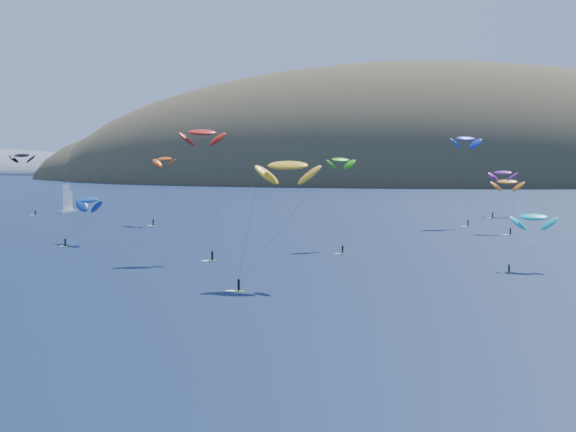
% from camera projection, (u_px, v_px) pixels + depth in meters
% --- Properties ---
extents(ground, '(2800.00, 2800.00, 0.00)m').
position_uv_depth(ground, '(206.00, 362.00, 83.82)').
color(ground, black).
rests_on(ground, ground).
extents(island, '(730.00, 300.00, 210.00)m').
position_uv_depth(island, '(440.00, 194.00, 631.81)').
color(island, '#3D3526').
rests_on(island, ground).
extents(sailboat, '(9.85, 8.64, 11.78)m').
position_uv_depth(sailboat, '(68.00, 210.00, 291.73)').
color(sailboat, silver).
rests_on(sailboat, ground).
extents(kitesurfer_1, '(9.29, 11.81, 22.24)m').
position_uv_depth(kitesurfer_1, '(164.00, 159.00, 244.64)').
color(kitesurfer_1, '#B1FA1B').
rests_on(kitesurfer_1, ground).
extents(kitesurfer_2, '(12.37, 12.33, 22.64)m').
position_uv_depth(kitesurfer_2, '(288.00, 166.00, 133.03)').
color(kitesurfer_2, '#B1FA1B').
rests_on(kitesurfer_2, ground).
extents(kitesurfer_3, '(7.55, 15.87, 22.13)m').
position_uv_depth(kitesurfer_3, '(341.00, 160.00, 183.69)').
color(kitesurfer_3, '#B1FA1B').
rests_on(kitesurfer_3, ground).
extents(kitesurfer_4, '(10.79, 8.62, 28.73)m').
position_uv_depth(kitesurfer_4, '(466.00, 139.00, 237.49)').
color(kitesurfer_4, '#B1FA1B').
rests_on(kitesurfer_4, ground).
extents(kitesurfer_5, '(9.80, 8.39, 12.10)m').
position_uv_depth(kitesurfer_5, '(534.00, 217.00, 149.44)').
color(kitesurfer_5, '#B1FA1B').
rests_on(kitesurfer_5, ground).
extents(kitesurfer_6, '(8.00, 11.40, 18.42)m').
position_uv_depth(kitesurfer_6, '(503.00, 173.00, 219.25)').
color(kitesurfer_6, '#B1FA1B').
rests_on(kitesurfer_6, ground).
extents(kitesurfer_9, '(10.08, 9.08, 28.55)m').
position_uv_depth(kitesurfer_9, '(202.00, 133.00, 164.92)').
color(kitesurfer_9, '#B1FA1B').
rests_on(kitesurfer_9, ground).
extents(kitesurfer_10, '(10.50, 13.89, 13.20)m').
position_uv_depth(kitesurfer_10, '(89.00, 200.00, 192.84)').
color(kitesurfer_10, '#B1FA1B').
rests_on(kitesurfer_10, ground).
extents(kitesurfer_11, '(11.59, 11.39, 14.84)m').
position_uv_depth(kitesurfer_11, '(507.00, 182.00, 273.96)').
color(kitesurfer_11, '#B1FA1B').
rests_on(kitesurfer_11, ground).
extents(kitesurfer_12, '(10.79, 5.51, 23.25)m').
position_uv_depth(kitesurfer_12, '(22.00, 155.00, 280.06)').
color(kitesurfer_12, '#B1FA1B').
rests_on(kitesurfer_12, ground).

